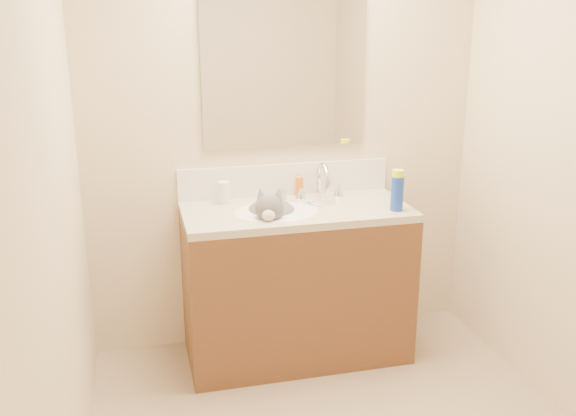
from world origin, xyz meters
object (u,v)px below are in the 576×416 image
faucet (322,184)px  spray_can (397,194)px  amber_bottle (299,187)px  pill_bottle (224,193)px  cat (271,217)px  silver_jar (282,194)px  basin (276,224)px  vanity_cabinet (296,286)px

faucet → spray_can: bearing=-43.5°
amber_bottle → pill_bottle: bearing=-175.3°
pill_bottle → amber_bottle: (0.43, 0.04, -0.00)m
cat → silver_jar: cat is taller
basin → silver_jar: (0.09, 0.22, 0.10)m
vanity_cabinet → basin: (-0.12, -0.03, 0.38)m
faucet → spray_can: faucet is taller
pill_bottle → silver_jar: size_ratio=2.15×
silver_jar → cat: bearing=-118.1°
faucet → silver_jar: bearing=167.2°
cat → spray_can: spray_can is taller
spray_can → vanity_cabinet: bearing=161.9°
vanity_cabinet → cat: size_ratio=2.86×
silver_jar → basin: bearing=-111.6°
basin → silver_jar: 0.25m
pill_bottle → amber_bottle: pill_bottle is taller
faucet → amber_bottle: (-0.11, 0.08, -0.03)m
amber_bottle → silver_jar: bearing=-163.7°
vanity_cabinet → basin: 0.40m
vanity_cabinet → silver_jar: bearing=100.5°
cat → pill_bottle: size_ratio=3.51×
faucet → silver_jar: (-0.21, 0.05, -0.06)m
vanity_cabinet → cat: (-0.14, -0.01, 0.42)m
pill_bottle → spray_can: spray_can is taller
vanity_cabinet → spray_can: bearing=-18.1°
basin → pill_bottle: (-0.24, 0.21, 0.13)m
cat → spray_can: (0.64, -0.15, 0.12)m
amber_bottle → basin: bearing=-127.9°
silver_jar → amber_bottle: bearing=16.3°
cat → basin: bearing=-25.8°
cat → spray_can: size_ratio=2.32×
cat → amber_bottle: (0.21, 0.23, 0.09)m
amber_bottle → spray_can: 0.57m
vanity_cabinet → spray_can: spray_can is taller
vanity_cabinet → basin: size_ratio=2.67×
basin → pill_bottle: pill_bottle is taller
basin → faucet: 0.38m
amber_bottle → spray_can: spray_can is taller
faucet → spray_can: (0.32, -0.30, 0.00)m
amber_bottle → spray_can: bearing=-41.9°
basin → silver_jar: bearing=68.4°
silver_jar → pill_bottle: bearing=-179.3°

